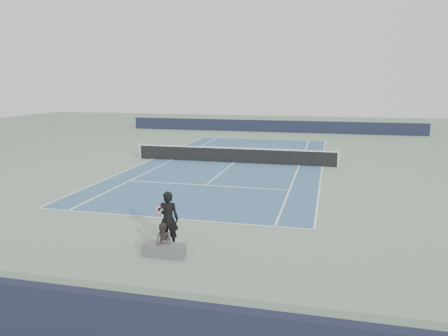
% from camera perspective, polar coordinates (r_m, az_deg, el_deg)
% --- Properties ---
extents(ground, '(80.00, 80.00, 0.00)m').
position_cam_1_polar(ground, '(27.69, 1.28, 0.70)').
color(ground, slate).
extents(court_surface, '(10.97, 23.77, 0.01)m').
position_cam_1_polar(court_surface, '(27.69, 1.28, 0.71)').
color(court_surface, '#345B7D').
rests_on(court_surface, ground).
extents(tennis_net, '(12.90, 0.10, 1.07)m').
position_cam_1_polar(tennis_net, '(27.60, 1.29, 1.73)').
color(tennis_net, silver).
rests_on(tennis_net, ground).
extents(windscreen_far, '(30.00, 0.25, 1.20)m').
position_cam_1_polar(windscreen_far, '(45.08, 6.22, 5.46)').
color(windscreen_far, black).
rests_on(windscreen_far, ground).
extents(windscreen_near, '(30.00, 0.25, 1.20)m').
position_cam_1_polar(windscreen_near, '(9.95, -25.44, -16.43)').
color(windscreen_near, black).
rests_on(windscreen_near, ground).
extents(tennis_player, '(0.82, 0.58, 1.77)m').
position_cam_1_polar(tennis_player, '(13.62, -7.32, -6.63)').
color(tennis_player, black).
rests_on(tennis_player, ground).
extents(tennis_ball, '(0.07, 0.07, 0.07)m').
position_cam_1_polar(tennis_ball, '(13.75, -9.73, -10.30)').
color(tennis_ball, '#C7DD2D').
rests_on(tennis_ball, ground).
extents(spectator_bench, '(1.30, 0.68, 1.06)m').
position_cam_1_polar(spectator_bench, '(13.05, -7.87, -9.95)').
color(spectator_bench, '#545558').
rests_on(spectator_bench, ground).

